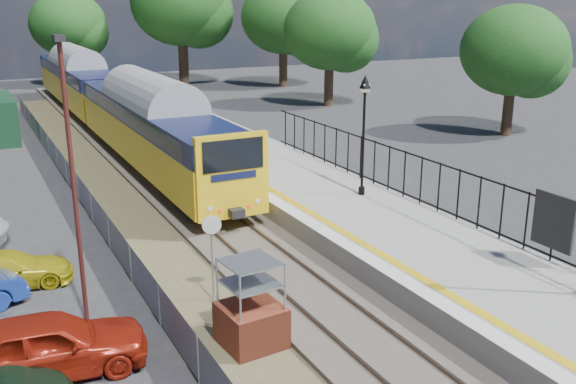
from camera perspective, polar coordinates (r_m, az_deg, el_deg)
ground at (r=18.02m, az=2.80°, el=-10.20°), size 120.00×120.00×0.00m
track_bed at (r=26.04m, az=-8.75°, el=-1.49°), size 5.90×80.00×0.29m
platform at (r=26.25m, az=2.10°, el=-0.32°), size 5.00×70.00×0.90m
platform_edge at (r=25.22m, az=-1.99°, el=0.04°), size 0.90×70.00×0.01m
victorian_lamp_north at (r=24.27m, az=6.81°, el=7.49°), size 0.44×0.44×4.60m
palisade_fence at (r=22.67m, az=14.50°, el=0.01°), size 0.12×26.00×2.00m
wire_fence at (r=27.24m, az=-17.82°, el=-0.17°), size 0.06×52.00×1.20m
tree_line at (r=56.70m, az=-18.05°, el=14.43°), size 56.80×43.80×11.88m
train at (r=41.63m, az=-15.80°, el=8.13°), size 2.82×40.83×3.51m
brick_plinth at (r=15.71m, az=-3.31°, el=-10.04°), size 1.53×1.53×2.27m
speed_sign at (r=17.63m, az=-6.76°, el=-4.71°), size 0.51×0.18×2.60m
carpark_lamp at (r=16.62m, az=-18.66°, el=2.01°), size 0.25×0.50×7.38m
car_red at (r=15.71m, az=-20.54°, el=-12.62°), size 4.49×2.16×1.48m
car_yellow at (r=20.73m, az=-23.63°, el=-6.34°), size 3.81×1.97×1.06m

